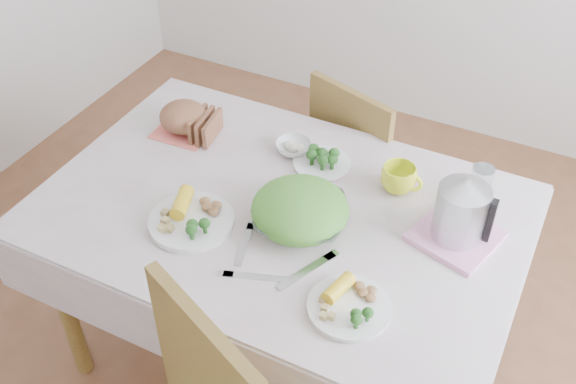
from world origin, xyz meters
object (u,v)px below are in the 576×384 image
at_px(salad_bowl, 300,217).
at_px(dinner_plate_right, 349,307).
at_px(dining_table, 280,289).
at_px(dinner_plate_left, 192,222).
at_px(yellow_mug, 399,179).
at_px(chair_far, 374,162).
at_px(electric_kettle, 462,208).

xyz_separation_m(salad_bowl, dinner_plate_right, (0.26, -0.24, -0.02)).
relative_size(dining_table, dinner_plate_right, 6.14).
bearing_deg(dinner_plate_left, dinner_plate_right, -9.38).
bearing_deg(dinner_plate_right, yellow_mug, 95.85).
height_order(chair_far, dinner_plate_left, chair_far).
bearing_deg(dinner_plate_right, chair_far, 106.10).
bearing_deg(dinner_plate_left, electric_kettle, 22.44).
xyz_separation_m(salad_bowl, yellow_mug, (0.21, 0.29, 0.01)).
bearing_deg(dining_table, salad_bowl, -24.50).
distance_m(salad_bowl, electric_kettle, 0.48).
bearing_deg(dining_table, dinner_plate_left, -137.44).
bearing_deg(chair_far, dinner_plate_right, 124.29).
bearing_deg(yellow_mug, electric_kettle, -30.20).
bearing_deg(salad_bowl, yellow_mug, 54.50).
bearing_deg(dinner_plate_right, dining_table, 141.66).
distance_m(chair_far, dinner_plate_left, 1.00).
relative_size(salad_bowl, dinner_plate_left, 1.06).
height_order(dining_table, salad_bowl, salad_bowl).
bearing_deg(electric_kettle, salad_bowl, -163.75).
bearing_deg(salad_bowl, dinner_plate_left, -153.73).
relative_size(salad_bowl, dinner_plate_right, 1.22).
xyz_separation_m(dinner_plate_left, yellow_mug, (0.51, 0.44, 0.03)).
height_order(dining_table, dinner_plate_left, dinner_plate_left).
bearing_deg(dining_table, electric_kettle, 12.31).
xyz_separation_m(chair_far, yellow_mug, (0.23, -0.47, 0.34)).
bearing_deg(electric_kettle, dining_table, -171.17).
xyz_separation_m(dining_table, dinner_plate_left, (-0.20, -0.19, 0.40)).
xyz_separation_m(chair_far, salad_bowl, (0.03, -0.76, 0.33)).
bearing_deg(chair_far, electric_kettle, 145.83).
relative_size(dinner_plate_left, yellow_mug, 2.26).
distance_m(salad_bowl, yellow_mug, 0.36).
bearing_deg(salad_bowl, dinner_plate_right, -42.24).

